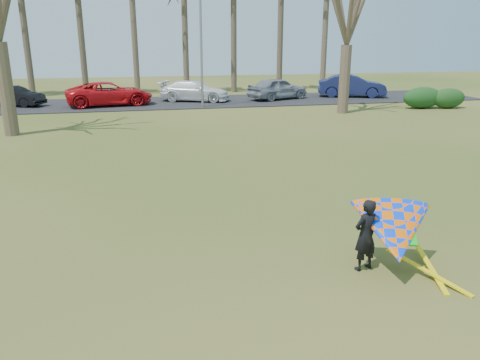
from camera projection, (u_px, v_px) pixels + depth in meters
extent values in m
plane|color=#264910|center=(261.00, 259.00, 9.54)|extent=(100.00, 100.00, 0.00)
cube|color=black|center=(168.00, 103.00, 32.88)|extent=(46.00, 7.00, 0.06)
cylinder|color=#4E3E2F|center=(26.00, 36.00, 35.09)|extent=(0.48, 0.48, 9.00)
cylinder|color=#46382A|center=(81.00, 32.00, 35.83)|extent=(0.48, 0.48, 9.70)
cylinder|color=brown|center=(134.00, 27.00, 36.57)|extent=(0.48, 0.48, 10.40)
cylinder|color=brown|center=(185.00, 37.00, 37.62)|extent=(0.48, 0.48, 9.00)
cylinder|color=#453929|center=(234.00, 32.00, 38.36)|extent=(0.48, 0.48, 9.70)
cylinder|color=#4B3E2D|center=(280.00, 28.00, 39.10)|extent=(0.48, 0.48, 10.40)
cylinder|color=brown|center=(325.00, 37.00, 40.14)|extent=(0.48, 0.48, 9.00)
cylinder|color=#46392A|center=(6.00, 90.00, 21.26)|extent=(0.64, 0.64, 4.20)
cylinder|color=#4B3A2D|center=(344.00, 80.00, 27.88)|extent=(0.64, 0.64, 3.99)
cylinder|color=gray|center=(201.00, 44.00, 29.36)|extent=(0.16, 0.16, 8.00)
ellipsoid|color=#153A16|center=(423.00, 98.00, 30.15)|extent=(2.74, 1.24, 1.37)
ellipsoid|color=#163B15|center=(448.00, 98.00, 30.21)|extent=(2.32, 1.09, 1.29)
imported|color=black|center=(14.00, 96.00, 30.75)|extent=(4.14, 2.86, 1.29)
imported|color=red|center=(109.00, 94.00, 31.07)|extent=(5.96, 3.52, 1.55)
imported|color=white|center=(195.00, 91.00, 33.27)|extent=(5.33, 3.69, 1.43)
imported|color=gray|center=(278.00, 88.00, 34.25)|extent=(4.99, 3.49, 1.58)
imported|color=#1A204E|center=(352.00, 86.00, 35.71)|extent=(5.37, 3.44, 1.67)
imported|color=black|center=(365.00, 235.00, 8.93)|extent=(0.60, 0.48, 1.43)
cone|color=#053BFF|center=(394.00, 232.00, 8.75)|extent=(2.13, 2.39, 2.02)
cube|color=#0CBF19|center=(402.00, 235.00, 8.72)|extent=(0.62, 0.60, 0.24)
cube|color=yellow|center=(426.00, 277.00, 8.78)|extent=(0.85, 1.66, 0.28)
cube|color=yellow|center=(429.00, 271.00, 9.01)|extent=(0.56, 1.76, 0.22)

